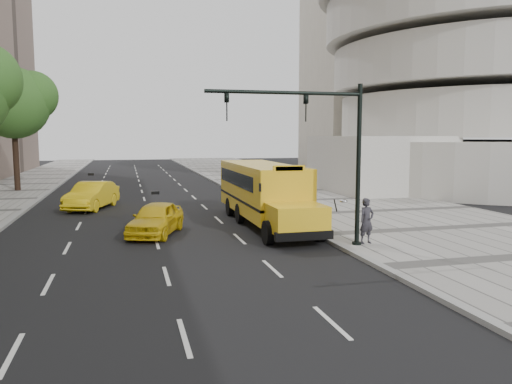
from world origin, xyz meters
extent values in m
plane|color=black|center=(0.00, 0.00, 0.00)|extent=(140.00, 140.00, 0.00)
cube|color=#999691|center=(12.00, 0.00, 0.07)|extent=(12.00, 140.00, 0.15)
cube|color=gray|center=(6.00, 0.00, 0.07)|extent=(0.30, 140.00, 0.15)
cube|color=gray|center=(-8.00, 0.00, 0.07)|extent=(0.30, 140.00, 0.15)
cylinder|color=silver|center=(30.00, 14.00, 2.00)|extent=(32.00, 32.00, 4.00)
cylinder|color=silver|center=(30.00, 14.00, 6.10)|extent=(26.00, 26.00, 3.60)
cylinder|color=silver|center=(30.00, 14.00, 10.30)|extent=(27.60, 27.60, 3.60)
cylinder|color=silver|center=(30.00, 14.00, 14.50)|extent=(29.20, 29.20, 3.60)
cube|color=beige|center=(28.00, 34.00, 17.50)|extent=(14.00, 12.00, 35.00)
cube|color=silver|center=(17.00, 10.00, 2.20)|extent=(8.00, 10.00, 4.40)
cylinder|color=black|center=(-10.50, 16.93, 3.09)|extent=(0.44, 0.44, 6.18)
sphere|color=#2B591D|center=(-10.50, 16.93, 6.96)|extent=(5.53, 5.53, 5.53)
sphere|color=#2B591D|center=(-9.12, 17.23, 7.56)|extent=(3.87, 3.87, 3.87)
cube|color=yellow|center=(4.50, -1.23, 1.77)|extent=(2.50, 9.00, 2.45)
cube|color=yellow|center=(4.50, -6.73, 1.10)|extent=(2.20, 2.00, 1.10)
cube|color=black|center=(4.50, -7.61, 0.55)|extent=(2.38, 0.25, 0.35)
cube|color=black|center=(4.50, -1.23, 1.25)|extent=(2.52, 9.00, 0.12)
cube|color=black|center=(4.50, -5.67, 2.25)|extent=(2.05, 0.10, 0.90)
cube|color=black|center=(4.50, -0.73, 2.25)|extent=(2.52, 7.50, 0.70)
cube|color=yellow|center=(4.50, -5.68, 3.05)|extent=(1.40, 0.12, 0.28)
ellipsoid|color=silver|center=(6.02, -8.13, 1.90)|extent=(0.32, 0.32, 0.14)
cylinder|color=black|center=(5.78, -7.91, 1.70)|extent=(0.36, 0.47, 0.58)
cylinder|color=black|center=(3.37, -6.43, 0.50)|extent=(0.30, 1.00, 1.00)
cylinder|color=black|center=(5.63, -6.43, 0.50)|extent=(0.30, 1.00, 1.00)
cylinder|color=black|center=(3.37, -1.23, 0.50)|extent=(0.30, 1.00, 1.00)
cylinder|color=black|center=(5.63, -1.23, 0.50)|extent=(0.30, 1.00, 1.00)
cylinder|color=black|center=(3.37, 1.27, 0.50)|extent=(0.30, 1.00, 1.00)
cylinder|color=black|center=(5.63, 1.27, 0.50)|extent=(0.30, 1.00, 1.00)
imported|color=yellow|center=(-0.92, -3.18, 0.74)|extent=(3.14, 4.66, 1.47)
imported|color=yellow|center=(-4.22, 5.92, 0.82)|extent=(3.22, 5.27, 1.64)
imported|color=#2B2A31|center=(7.05, -7.82, 1.06)|extent=(0.75, 0.58, 1.82)
cylinder|color=black|center=(6.60, -7.91, 3.20)|extent=(0.18, 0.18, 6.40)
cylinder|color=black|center=(6.60, -7.91, 0.12)|extent=(0.36, 0.36, 0.25)
cylinder|color=black|center=(3.60, -7.91, 6.00)|extent=(6.00, 0.14, 0.14)
imported|color=black|center=(4.40, -7.91, 5.45)|extent=(0.16, 0.20, 1.00)
imported|color=black|center=(1.40, -7.91, 5.45)|extent=(0.16, 0.20, 1.00)
camera|label=1|loc=(-2.13, -25.64, 4.43)|focal=35.00mm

